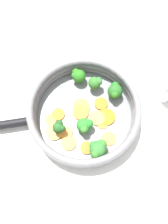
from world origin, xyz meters
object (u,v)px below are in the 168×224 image
carrot_slice_0 (69,143)px  carrot_slice_10 (66,133)px  carrot_slice_11 (102,123)px  broccoli_floret_2 (95,83)px  carrot_slice_8 (97,118)px  broccoli_floret_3 (85,126)px  broccoli_floret_0 (59,127)px  carrot_slice_3 (109,139)px  carrot_slice_9 (101,104)px  carrot_slice_7 (55,132)px  carrot_slice_2 (106,117)px  broccoli_floret_4 (98,149)px  carrot_slice_12 (51,120)px  skillet (84,115)px  carrot_slice_5 (87,148)px  carrot_slice_6 (58,114)px  carrot_slice_1 (81,107)px  broccoli_floret_1 (115,91)px  broccoli_floret_5 (78,76)px

carrot_slice_0 → carrot_slice_10: 0.03m
carrot_slice_0 → carrot_slice_11: (0.08, -0.06, -0.00)m
carrot_slice_0 → broccoli_floret_2: broccoli_floret_2 is taller
carrot_slice_8 → carrot_slice_10: bearing=136.5°
carrot_slice_10 → broccoli_floret_3: bearing=-55.4°
carrot_slice_10 → broccoli_floret_0: bearing=85.1°
carrot_slice_3 → broccoli_floret_0: 0.13m
carrot_slice_0 → carrot_slice_9: (0.13, -0.04, 0.00)m
carrot_slice_3 → carrot_slice_7: carrot_slice_7 is taller
carrot_slice_2 → carrot_slice_9: 0.04m
broccoli_floret_4 → carrot_slice_2: bearing=3.8°
carrot_slice_9 → carrot_slice_12: bearing=128.7°
broccoli_floret_3 → carrot_slice_8: bearing=-29.2°
skillet → carrot_slice_3: carrot_slice_3 is taller
skillet → carrot_slice_0: 0.09m
carrot_slice_7 → carrot_slice_8: (0.07, -0.09, -0.00)m
carrot_slice_7 → broccoli_floret_4: size_ratio=0.89×
carrot_slice_9 → carrot_slice_2: bearing=-139.8°
carrot_slice_7 → carrot_slice_5: bearing=-96.8°
carrot_slice_6 → carrot_slice_9: 0.12m
carrot_slice_3 → carrot_slice_6: size_ratio=1.07×
broccoli_floret_0 → broccoli_floret_3: size_ratio=1.03×
carrot_slice_1 → broccoli_floret_2: 0.07m
carrot_slice_1 → carrot_slice_8: size_ratio=1.12×
broccoli_floret_3 → carrot_slice_3: bearing=-94.2°
skillet → carrot_slice_0: bearing=173.8°
broccoli_floret_2 → broccoli_floret_3: 0.12m
broccoli_floret_2 → carrot_slice_0: bearing=176.3°
carrot_slice_6 → carrot_slice_12: (-0.02, 0.01, -0.00)m
carrot_slice_0 → broccoli_floret_4: 0.08m
carrot_slice_6 → broccoli_floret_1: broccoli_floret_1 is taller
carrot_slice_1 → broccoli_floret_2: broccoli_floret_2 is taller
carrot_slice_0 → carrot_slice_3: bearing=-63.6°
skillet → broccoli_floret_3: bearing=-156.9°
skillet → broccoli_floret_2: bearing=-1.1°
carrot_slice_12 → skillet: bearing=-59.2°
carrot_slice_8 → broccoli_floret_3: bearing=150.8°
carrot_slice_7 → carrot_slice_1: bearing=-24.7°
carrot_slice_2 → broccoli_floret_1: (0.07, 0.00, 0.03)m
broccoli_floret_5 → broccoli_floret_1: bearing=-95.3°
carrot_slice_12 → broccoli_floret_2: size_ratio=0.64×
broccoli_floret_3 → carrot_slice_9: bearing=-12.5°
broccoli_floret_3 → carrot_slice_11: bearing=-53.1°
carrot_slice_0 → carrot_slice_12: (0.04, 0.07, -0.00)m
carrot_slice_2 → broccoli_floret_0: bearing=126.8°
carrot_slice_11 → carrot_slice_3: bearing=-139.9°
broccoli_floret_1 → broccoli_floret_2: same height
carrot_slice_10 → broccoli_floret_5: 0.16m
carrot_slice_12 → carrot_slice_9: bearing=-51.3°
broccoli_floret_3 → carrot_slice_7: bearing=117.0°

